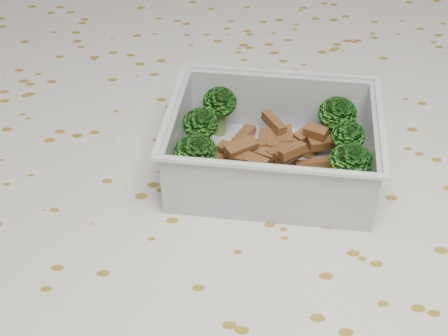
{
  "coord_description": "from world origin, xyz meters",
  "views": [
    {
      "loc": [
        0.01,
        -0.36,
        1.09
      ],
      "look_at": [
        0.01,
        0.0,
        0.78
      ],
      "focal_mm": 50.0,
      "sensor_mm": 36.0,
      "label": 1
    }
  ],
  "objects": [
    {
      "name": "dining_table",
      "position": [
        0.0,
        0.0,
        0.67
      ],
      "size": [
        1.4,
        0.9,
        0.75
      ],
      "color": "brown",
      "rests_on": "ground"
    },
    {
      "name": "meat_pile",
      "position": [
        0.04,
        0.04,
        0.77
      ],
      "size": [
        0.1,
        0.07,
        0.03
      ],
      "color": "brown",
      "rests_on": "lunch_container"
    },
    {
      "name": "lunch_container",
      "position": [
        0.05,
        0.03,
        0.78
      ],
      "size": [
        0.18,
        0.15,
        0.06
      ],
      "color": "silver",
      "rests_on": "tablecloth"
    },
    {
      "name": "sausage",
      "position": [
        0.05,
        -0.01,
        0.77
      ],
      "size": [
        0.14,
        0.03,
        0.03
      ],
      "color": "#CE6620",
      "rests_on": "lunch_container"
    },
    {
      "name": "broccoli_florets",
      "position": [
        0.05,
        0.03,
        0.79
      ],
      "size": [
        0.15,
        0.11,
        0.05
      ],
      "color": "#608C3F",
      "rests_on": "lunch_container"
    },
    {
      "name": "tablecloth",
      "position": [
        0.0,
        0.0,
        0.72
      ],
      "size": [
        1.46,
        0.96,
        0.19
      ],
      "color": "silver",
      "rests_on": "dining_table"
    }
  ]
}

